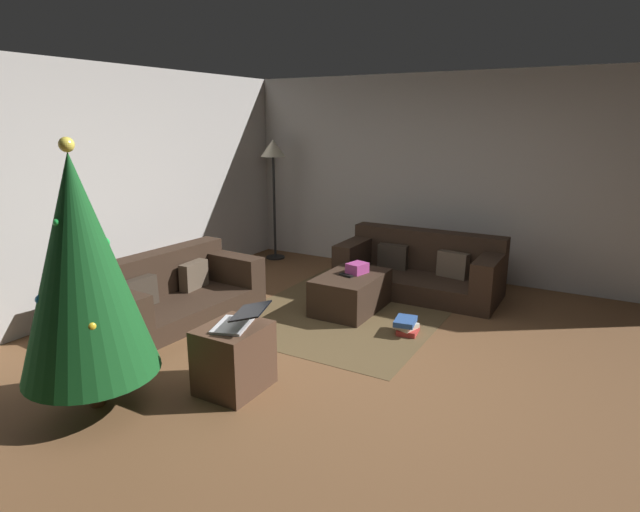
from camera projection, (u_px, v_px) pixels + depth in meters
ground_plane at (356, 371)px, 4.34m from camera, size 6.40×6.40×0.00m
rear_partition at (92, 190)px, 5.52m from camera, size 6.40×0.12×2.60m
corner_partition at (467, 178)px, 6.64m from camera, size 0.12×6.40×2.60m
couch_left at (171, 293)px, 5.49m from camera, size 1.85×1.00×0.66m
couch_right at (421, 269)px, 6.27m from camera, size 0.89×1.88×0.72m
ottoman at (351, 292)px, 5.68m from camera, size 0.90×0.59×0.40m
gift_box at (357, 268)px, 5.68m from camera, size 0.25×0.22×0.11m
tv_remote at (346, 275)px, 5.58m from camera, size 0.09×0.17×0.02m
christmas_tree at (81, 268)px, 3.55m from camera, size 0.94×0.94×1.92m
side_table at (234, 358)px, 3.99m from camera, size 0.52×0.44×0.52m
laptop at (239, 320)px, 3.90m from camera, size 0.46×0.47×0.17m
book_stack at (407, 326)px, 5.08m from camera, size 0.29×0.25×0.15m
corner_lamp at (273, 158)px, 7.48m from camera, size 0.36×0.36×1.75m
area_rug at (351, 309)px, 5.73m from camera, size 2.60×2.00×0.01m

